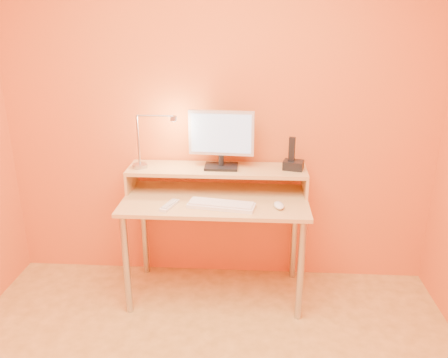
# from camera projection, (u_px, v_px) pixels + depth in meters

# --- Properties ---
(wall_back) EXTENTS (3.00, 0.04, 2.50)m
(wall_back) POSITION_uv_depth(u_px,v_px,m) (219.00, 108.00, 3.11)
(wall_back) COLOR orange
(wall_back) RESTS_ON floor
(desk_leg_fl) EXTENTS (0.04, 0.04, 0.69)m
(desk_leg_fl) POSITION_uv_depth(u_px,v_px,m) (126.00, 265.00, 2.91)
(desk_leg_fl) COLOR #A9A9AE
(desk_leg_fl) RESTS_ON floor
(desk_leg_fr) EXTENTS (0.04, 0.04, 0.69)m
(desk_leg_fr) POSITION_uv_depth(u_px,v_px,m) (300.00, 271.00, 2.84)
(desk_leg_fr) COLOR #A9A9AE
(desk_leg_fr) RESTS_ON floor
(desk_leg_bl) EXTENTS (0.04, 0.04, 0.69)m
(desk_leg_bl) POSITION_uv_depth(u_px,v_px,m) (144.00, 230.00, 3.38)
(desk_leg_bl) COLOR #A9A9AE
(desk_leg_bl) RESTS_ON floor
(desk_leg_br) EXTENTS (0.04, 0.04, 0.69)m
(desk_leg_br) POSITION_uv_depth(u_px,v_px,m) (294.00, 235.00, 3.31)
(desk_leg_br) COLOR #A9A9AE
(desk_leg_br) RESTS_ON floor
(desk_lower) EXTENTS (1.20, 0.60, 0.02)m
(desk_lower) POSITION_uv_depth(u_px,v_px,m) (215.00, 200.00, 2.99)
(desk_lower) COLOR tan
(desk_lower) RESTS_ON floor
(shelf_riser_left) EXTENTS (0.02, 0.30, 0.14)m
(shelf_riser_left) POSITION_uv_depth(u_px,v_px,m) (131.00, 179.00, 3.14)
(shelf_riser_left) COLOR tan
(shelf_riser_left) RESTS_ON desk_lower
(shelf_riser_right) EXTENTS (0.02, 0.30, 0.14)m
(shelf_riser_right) POSITION_uv_depth(u_px,v_px,m) (305.00, 183.00, 3.07)
(shelf_riser_right) COLOR tan
(shelf_riser_right) RESTS_ON desk_lower
(desk_shelf) EXTENTS (1.20, 0.30, 0.02)m
(desk_shelf) POSITION_uv_depth(u_px,v_px,m) (217.00, 170.00, 3.08)
(desk_shelf) COLOR tan
(desk_shelf) RESTS_ON desk_lower
(monitor_foot) EXTENTS (0.22, 0.16, 0.02)m
(monitor_foot) POSITION_uv_depth(u_px,v_px,m) (221.00, 167.00, 3.07)
(monitor_foot) COLOR black
(monitor_foot) RESTS_ON desk_shelf
(monitor_neck) EXTENTS (0.04, 0.04, 0.07)m
(monitor_neck) POSITION_uv_depth(u_px,v_px,m) (221.00, 160.00, 3.05)
(monitor_neck) COLOR black
(monitor_neck) RESTS_ON monitor_foot
(monitor_panel) EXTENTS (0.43, 0.07, 0.29)m
(monitor_panel) POSITION_uv_depth(u_px,v_px,m) (221.00, 133.00, 3.00)
(monitor_panel) COLOR silver
(monitor_panel) RESTS_ON monitor_neck
(monitor_back) EXTENTS (0.39, 0.04, 0.25)m
(monitor_back) POSITION_uv_depth(u_px,v_px,m) (222.00, 132.00, 3.02)
(monitor_back) COLOR black
(monitor_back) RESTS_ON monitor_panel
(monitor_screen) EXTENTS (0.39, 0.03, 0.26)m
(monitor_screen) POSITION_uv_depth(u_px,v_px,m) (221.00, 134.00, 2.98)
(monitor_screen) COLOR #99BBE5
(monitor_screen) RESTS_ON monitor_panel
(lamp_base) EXTENTS (0.10, 0.10, 0.02)m
(lamp_base) POSITION_uv_depth(u_px,v_px,m) (140.00, 166.00, 3.07)
(lamp_base) COLOR #A9A9AE
(lamp_base) RESTS_ON desk_shelf
(lamp_post) EXTENTS (0.01, 0.01, 0.33)m
(lamp_post) POSITION_uv_depth(u_px,v_px,m) (138.00, 140.00, 3.01)
(lamp_post) COLOR #A9A9AE
(lamp_post) RESTS_ON lamp_base
(lamp_arm) EXTENTS (0.24, 0.01, 0.01)m
(lamp_arm) POSITION_uv_depth(u_px,v_px,m) (155.00, 116.00, 2.95)
(lamp_arm) COLOR #A9A9AE
(lamp_arm) RESTS_ON lamp_post
(lamp_head) EXTENTS (0.04, 0.04, 0.03)m
(lamp_head) POSITION_uv_depth(u_px,v_px,m) (173.00, 118.00, 2.95)
(lamp_head) COLOR #A9A9AE
(lamp_head) RESTS_ON lamp_arm
(lamp_bulb) EXTENTS (0.03, 0.03, 0.00)m
(lamp_bulb) POSITION_uv_depth(u_px,v_px,m) (174.00, 121.00, 2.95)
(lamp_bulb) COLOR #FFEAC6
(lamp_bulb) RESTS_ON lamp_head
(phone_dock) EXTENTS (0.15, 0.13, 0.06)m
(phone_dock) POSITION_uv_depth(u_px,v_px,m) (293.00, 165.00, 3.03)
(phone_dock) COLOR black
(phone_dock) RESTS_ON desk_shelf
(phone_handset) EXTENTS (0.04, 0.03, 0.16)m
(phone_handset) POSITION_uv_depth(u_px,v_px,m) (292.00, 149.00, 3.00)
(phone_handset) COLOR black
(phone_handset) RESTS_ON phone_dock
(phone_led) EXTENTS (0.01, 0.00, 0.04)m
(phone_led) POSITION_uv_depth(u_px,v_px,m) (301.00, 168.00, 2.98)
(phone_led) COLOR #1B77FC
(phone_led) RESTS_ON phone_dock
(keyboard) EXTENTS (0.43, 0.20, 0.02)m
(keyboard) POSITION_uv_depth(u_px,v_px,m) (221.00, 206.00, 2.84)
(keyboard) COLOR white
(keyboard) RESTS_ON desk_lower
(mouse) EXTENTS (0.08, 0.12, 0.04)m
(mouse) POSITION_uv_depth(u_px,v_px,m) (279.00, 205.00, 2.83)
(mouse) COLOR silver
(mouse) RESTS_ON desk_lower
(remote_control) EXTENTS (0.10, 0.19, 0.02)m
(remote_control) POSITION_uv_depth(u_px,v_px,m) (170.00, 205.00, 2.85)
(remote_control) COLOR white
(remote_control) RESTS_ON desk_lower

